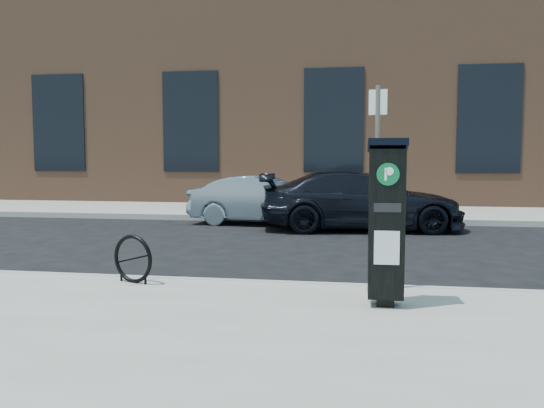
% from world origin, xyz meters
% --- Properties ---
extents(ground, '(120.00, 120.00, 0.00)m').
position_xyz_m(ground, '(0.00, 0.00, 0.00)').
color(ground, black).
rests_on(ground, ground).
extents(sidewalk_far, '(60.00, 12.00, 0.15)m').
position_xyz_m(sidewalk_far, '(0.00, 14.00, 0.07)').
color(sidewalk_far, gray).
rests_on(sidewalk_far, ground).
extents(curb_near, '(60.00, 0.12, 0.16)m').
position_xyz_m(curb_near, '(0.00, -0.02, 0.07)').
color(curb_near, '#9E9B93').
rests_on(curb_near, ground).
extents(curb_far, '(60.00, 0.12, 0.16)m').
position_xyz_m(curb_far, '(0.00, 8.02, 0.07)').
color(curb_far, '#9E9B93').
rests_on(curb_far, ground).
extents(building, '(28.00, 10.05, 8.25)m').
position_xyz_m(building, '(-0.00, 17.00, 4.15)').
color(building, brown).
rests_on(building, ground).
extents(parking_kiosk, '(0.44, 0.39, 1.90)m').
position_xyz_m(parking_kiosk, '(1.37, -1.03, 1.13)').
color(parking_kiosk, black).
rests_on(parking_kiosk, sidewalk_near).
extents(sign_pole, '(0.23, 0.21, 2.57)m').
position_xyz_m(sign_pole, '(1.26, -0.30, 1.43)').
color(sign_pole, '#58534D').
rests_on(sign_pole, sidewalk_near).
extents(bike_rack, '(0.64, 0.28, 0.66)m').
position_xyz_m(bike_rack, '(-1.94, -0.40, 0.47)').
color(bike_rack, black).
rests_on(bike_rack, sidewalk_near).
extents(car_silver, '(4.03, 1.69, 1.29)m').
position_xyz_m(car_silver, '(-1.54, 7.40, 0.65)').
color(car_silver, gray).
rests_on(car_silver, ground).
extents(car_dark, '(5.19, 2.65, 1.44)m').
position_xyz_m(car_dark, '(1.00, 6.69, 0.72)').
color(car_dark, black).
rests_on(car_dark, ground).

